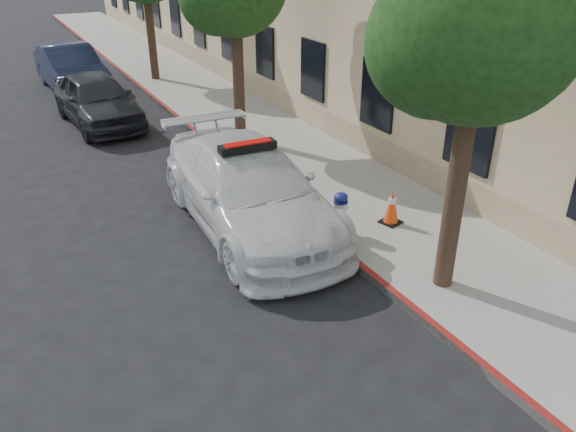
% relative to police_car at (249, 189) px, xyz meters
% --- Properties ---
extents(ground, '(120.00, 120.00, 0.00)m').
position_rel_police_car_xyz_m(ground, '(-1.09, -1.54, -0.81)').
color(ground, black).
rests_on(ground, ground).
extents(sidewalk, '(3.20, 50.00, 0.15)m').
position_rel_police_car_xyz_m(sidewalk, '(2.51, 8.46, -0.73)').
color(sidewalk, gray).
rests_on(sidewalk, ground).
extents(curb_strip, '(0.12, 50.00, 0.15)m').
position_rel_police_car_xyz_m(curb_strip, '(0.97, 8.46, -0.73)').
color(curb_strip, maroon).
rests_on(curb_strip, ground).
extents(tree_near, '(2.92, 2.82, 5.62)m').
position_rel_police_car_xyz_m(tree_near, '(1.84, -3.55, 3.46)').
color(tree_near, black).
rests_on(tree_near, sidewalk).
extents(police_car, '(2.51, 5.66, 1.76)m').
position_rel_police_car_xyz_m(police_car, '(0.00, 0.00, 0.00)').
color(police_car, silver).
rests_on(police_car, ground).
extents(parked_car_mid, '(2.16, 4.61, 1.53)m').
position_rel_police_car_xyz_m(parked_car_mid, '(-1.21, 8.15, -0.05)').
color(parked_car_mid, black).
rests_on(parked_car_mid, ground).
extents(parked_car_far, '(2.02, 4.90, 1.58)m').
position_rel_police_car_xyz_m(parked_car_far, '(-1.18, 12.72, -0.02)').
color(parked_car_far, '#161E38').
rests_on(parked_car_far, ground).
extents(fire_hydrant, '(0.35, 0.32, 0.83)m').
position_rel_police_car_xyz_m(fire_hydrant, '(1.26, -1.32, -0.25)').
color(fire_hydrant, silver).
rests_on(fire_hydrant, sidewalk).
extents(traffic_cone, '(0.45, 0.45, 0.70)m').
position_rel_police_car_xyz_m(traffic_cone, '(2.37, -1.45, -0.31)').
color(traffic_cone, black).
rests_on(traffic_cone, sidewalk).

